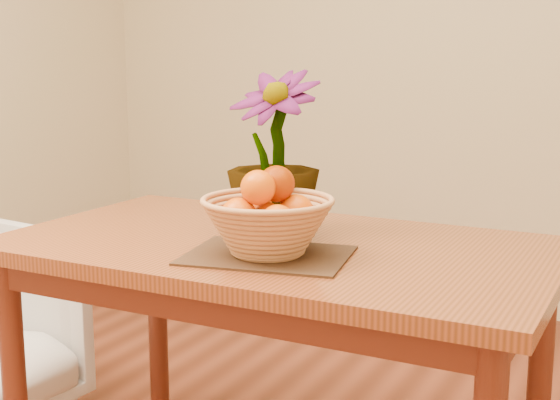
% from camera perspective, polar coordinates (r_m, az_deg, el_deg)
% --- Properties ---
extents(wall_back, '(4.00, 0.02, 2.70)m').
position_cam_1_polar(wall_back, '(3.78, 13.81, 12.23)').
color(wall_back, beige).
rests_on(wall_back, floor).
extents(table, '(1.40, 0.80, 0.75)m').
position_cam_1_polar(table, '(2.02, -0.22, -5.46)').
color(table, brown).
rests_on(table, floor).
extents(placemat, '(0.43, 0.35, 0.01)m').
position_cam_1_polar(placemat, '(1.85, -0.91, -4.07)').
color(placemat, '#3B2615').
rests_on(placemat, table).
extents(wicker_basket, '(0.32, 0.32, 0.13)m').
position_cam_1_polar(wicker_basket, '(1.83, -0.91, -2.06)').
color(wicker_basket, tan).
rests_on(wicker_basket, placemat).
extents(orange_pile, '(0.18, 0.19, 0.16)m').
position_cam_1_polar(orange_pile, '(1.82, -0.81, -0.20)').
color(orange_pile, '#D34B03').
rests_on(orange_pile, wicker_basket).
extents(potted_plant, '(0.26, 0.26, 0.43)m').
position_cam_1_polar(potted_plant, '(2.03, -0.47, 3.40)').
color(potted_plant, '#1B4614').
rests_on(potted_plant, table).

